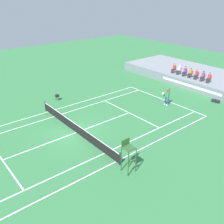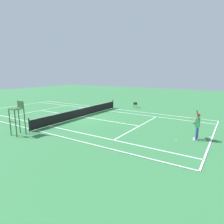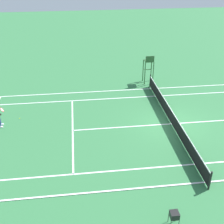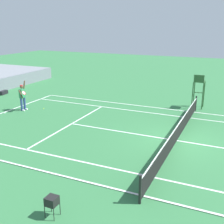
{
  "view_description": "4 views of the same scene",
  "coord_description": "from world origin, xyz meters",
  "px_view_note": "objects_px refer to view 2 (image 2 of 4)",
  "views": [
    {
      "loc": [
        17.06,
        -9.8,
        11.34
      ],
      "look_at": [
        0.32,
        3.86,
        1.0
      ],
      "focal_mm": 40.53,
      "sensor_mm": 36.0,
      "label": 1
    },
    {
      "loc": [
        14.4,
        12.84,
        4.41
      ],
      "look_at": [
        0.32,
        3.86,
        1.0
      ],
      "focal_mm": 30.81,
      "sensor_mm": 36.0,
      "label": 2
    },
    {
      "loc": [
        -15.69,
        5.86,
        10.11
      ],
      "look_at": [
        0.32,
        3.86,
        1.0
      ],
      "focal_mm": 47.08,
      "sensor_mm": 36.0,
      "label": 3
    },
    {
      "loc": [
        -13.96,
        -2.59,
        5.84
      ],
      "look_at": [
        0.32,
        3.86,
        1.0
      ],
      "focal_mm": 45.98,
      "sensor_mm": 36.0,
      "label": 4
    }
  ],
  "objects_px": {
    "umpire_chair": "(18,114)",
    "ball_hopper": "(135,103)",
    "tennis_ball": "(176,140)",
    "tennis_player": "(197,126)"
  },
  "relations": [
    {
      "from": "tennis_ball",
      "to": "ball_hopper",
      "type": "distance_m",
      "value": 12.28
    },
    {
      "from": "tennis_player",
      "to": "ball_hopper",
      "type": "height_order",
      "value": "tennis_player"
    },
    {
      "from": "tennis_ball",
      "to": "ball_hopper",
      "type": "xyz_separation_m",
      "value": [
        -9.61,
        -7.64,
        0.54
      ]
    },
    {
      "from": "tennis_player",
      "to": "ball_hopper",
      "type": "distance_m",
      "value": 12.38
    },
    {
      "from": "tennis_player",
      "to": "ball_hopper",
      "type": "xyz_separation_m",
      "value": [
        -8.77,
        -8.72,
        -0.42
      ]
    },
    {
      "from": "umpire_chair",
      "to": "ball_hopper",
      "type": "xyz_separation_m",
      "value": [
        -14.47,
        2.29,
        -0.98
      ]
    },
    {
      "from": "umpire_chair",
      "to": "ball_hopper",
      "type": "relative_size",
      "value": 3.49
    },
    {
      "from": "tennis_ball",
      "to": "ball_hopper",
      "type": "relative_size",
      "value": 0.1
    },
    {
      "from": "tennis_ball",
      "to": "umpire_chair",
      "type": "xyz_separation_m",
      "value": [
        4.86,
        -9.93,
        1.52
      ]
    },
    {
      "from": "tennis_player",
      "to": "umpire_chair",
      "type": "height_order",
      "value": "umpire_chair"
    }
  ]
}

